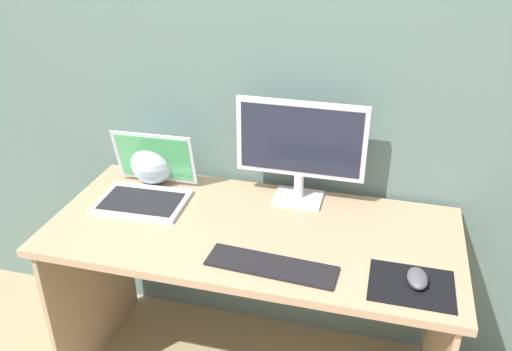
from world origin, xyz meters
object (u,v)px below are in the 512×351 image
object	(u,v)px
laptop	(147,186)
fishbowl	(153,162)
keyboard_external	(271,266)
monitor	(300,147)
mouse	(417,278)

from	to	relation	value
laptop	fishbowl	world-z (taller)	laptop
fishbowl	keyboard_external	world-z (taller)	fishbowl
monitor	laptop	world-z (taller)	monitor
laptop	mouse	size ratio (longest dim) A/B	3.32
monitor	keyboard_external	bearing A→B (deg)	-90.29
laptop	fishbowl	size ratio (longest dim) A/B	1.87
fishbowl	keyboard_external	xyz separation A→B (m)	(0.59, -0.43, -0.08)
laptop	monitor	bearing A→B (deg)	13.28
monitor	fishbowl	distance (m)	0.60
monitor	fishbowl	bearing A→B (deg)	-179.84
monitor	fishbowl	xyz separation A→B (m)	(-0.59, -0.00, -0.14)
fishbowl	mouse	bearing A→B (deg)	-21.40
mouse	monitor	bearing A→B (deg)	130.71
keyboard_external	mouse	world-z (taller)	mouse
laptop	mouse	world-z (taller)	laptop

